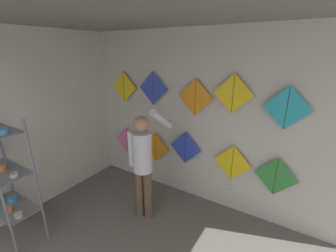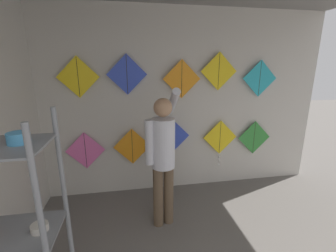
# 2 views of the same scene
# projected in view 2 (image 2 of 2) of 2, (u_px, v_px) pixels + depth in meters

# --- Properties ---
(back_panel) EXTENTS (4.75, 0.06, 2.80)m
(back_panel) POSITION_uv_depth(u_px,v_px,m) (175.00, 104.00, 3.49)
(back_panel) COLOR beige
(back_panel) RESTS_ON ground
(shopkeeper) EXTENTS (0.43, 0.64, 1.73)m
(shopkeeper) POSITION_uv_depth(u_px,v_px,m) (163.00, 152.00, 2.68)
(shopkeeper) COLOR brown
(shopkeeper) RESTS_ON ground
(kite_0) EXTENTS (0.57, 0.01, 0.57)m
(kite_0) POSITION_uv_depth(u_px,v_px,m) (85.00, 151.00, 3.34)
(kite_0) COLOR pink
(kite_1) EXTENTS (0.57, 0.01, 0.57)m
(kite_1) POSITION_uv_depth(u_px,v_px,m) (132.00, 146.00, 3.45)
(kite_1) COLOR orange
(kite_2) EXTENTS (0.57, 0.04, 0.78)m
(kite_2) POSITION_uv_depth(u_px,v_px,m) (172.00, 139.00, 3.53)
(kite_2) COLOR blue
(kite_3) EXTENTS (0.57, 0.04, 0.78)m
(kite_3) POSITION_uv_depth(u_px,v_px,m) (220.00, 140.00, 3.68)
(kite_3) COLOR yellow
(kite_4) EXTENTS (0.57, 0.01, 0.57)m
(kite_4) POSITION_uv_depth(u_px,v_px,m) (254.00, 138.00, 3.78)
(kite_4) COLOR #338C38
(kite_5) EXTENTS (0.57, 0.01, 0.57)m
(kite_5) POSITION_uv_depth(u_px,v_px,m) (78.00, 77.00, 3.06)
(kite_5) COLOR yellow
(kite_6) EXTENTS (0.57, 0.01, 0.57)m
(kite_6) POSITION_uv_depth(u_px,v_px,m) (127.00, 75.00, 3.17)
(kite_6) COLOR blue
(kite_7) EXTENTS (0.57, 0.01, 0.57)m
(kite_7) POSITION_uv_depth(u_px,v_px,m) (182.00, 79.00, 3.32)
(kite_7) COLOR orange
(kite_8) EXTENTS (0.57, 0.01, 0.57)m
(kite_8) POSITION_uv_depth(u_px,v_px,m) (219.00, 71.00, 3.38)
(kite_8) COLOR yellow
(kite_9) EXTENTS (0.57, 0.01, 0.57)m
(kite_9) POSITION_uv_depth(u_px,v_px,m) (260.00, 78.00, 3.53)
(kite_9) COLOR #28B2C6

